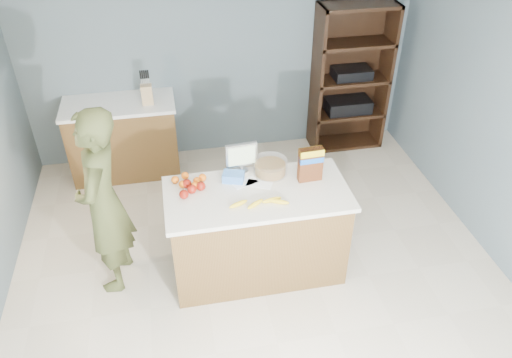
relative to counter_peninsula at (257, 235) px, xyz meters
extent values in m
cube|color=beige|center=(0.00, -0.30, -0.42)|extent=(4.50, 5.00, 0.02)
cube|color=slate|center=(0.00, 2.20, 0.83)|extent=(4.50, 0.02, 2.50)
cube|color=white|center=(0.00, -0.30, 2.08)|extent=(4.50, 5.00, 0.02)
cube|color=brown|center=(0.00, 0.00, 0.01)|extent=(1.50, 0.70, 0.86)
cube|color=silver|center=(0.00, 0.00, 0.46)|extent=(1.56, 0.76, 0.04)
cube|color=black|center=(0.00, 0.00, -0.37)|extent=(1.46, 0.66, 0.10)
cube|color=brown|center=(-1.20, 1.90, 0.01)|extent=(1.20, 0.60, 0.86)
cube|color=white|center=(-1.20, 1.90, 0.46)|extent=(1.24, 0.62, 0.04)
cube|color=black|center=(1.55, 2.18, 0.48)|extent=(0.90, 0.04, 1.80)
cube|color=black|center=(1.12, 2.00, 0.48)|extent=(0.04, 0.40, 1.80)
cube|color=black|center=(1.98, 2.00, 0.48)|extent=(0.04, 0.40, 1.80)
cube|color=black|center=(1.55, 2.00, -0.40)|extent=(0.90, 0.40, 0.04)
cube|color=black|center=(1.55, 2.00, 0.03)|extent=(0.90, 0.40, 0.04)
cube|color=black|center=(1.55, 2.00, 0.48)|extent=(0.90, 0.40, 0.04)
cube|color=black|center=(1.55, 2.00, 0.93)|extent=(0.90, 0.40, 0.04)
cube|color=black|center=(1.55, 2.00, 1.36)|extent=(0.90, 0.40, 0.04)
cube|color=black|center=(1.55, 2.00, 0.13)|extent=(0.55, 0.32, 0.16)
cube|color=black|center=(1.55, 2.00, 0.56)|extent=(0.45, 0.30, 0.12)
imported|color=#404522|center=(-1.27, 0.14, 0.45)|extent=(0.50, 0.68, 1.73)
cube|color=tan|center=(-0.87, 1.82, 0.59)|extent=(0.12, 0.10, 0.22)
cylinder|color=black|center=(-0.91, 1.82, 0.75)|extent=(0.02, 0.02, 0.09)
cylinder|color=black|center=(-0.89, 1.82, 0.75)|extent=(0.02, 0.02, 0.09)
cylinder|color=black|center=(-0.87, 1.82, 0.75)|extent=(0.02, 0.02, 0.09)
cylinder|color=black|center=(-0.85, 1.82, 0.75)|extent=(0.02, 0.02, 0.09)
cylinder|color=black|center=(-0.83, 1.82, 0.75)|extent=(0.02, 0.02, 0.09)
cube|color=white|center=(-0.08, 0.15, 0.49)|extent=(0.24, 0.18, 0.00)
cube|color=white|center=(0.04, 0.11, 0.49)|extent=(0.25, 0.19, 0.00)
ellipsoid|color=yellow|center=(-0.19, -0.15, 0.50)|extent=(0.18, 0.10, 0.04)
ellipsoid|color=yellow|center=(-0.05, -0.18, 0.50)|extent=(0.17, 0.13, 0.04)
ellipsoid|color=yellow|center=(0.09, -0.15, 0.50)|extent=(0.18, 0.07, 0.04)
ellipsoid|color=yellow|center=(0.14, -0.18, 0.50)|extent=(0.17, 0.11, 0.04)
sphere|color=maroon|center=(-0.57, 0.18, 0.52)|extent=(0.08, 0.08, 0.08)
sphere|color=maroon|center=(-0.54, 0.09, 0.52)|extent=(0.08, 0.08, 0.08)
sphere|color=maroon|center=(-0.61, 0.03, 0.52)|extent=(0.08, 0.08, 0.08)
sphere|color=maroon|center=(-0.46, 0.12, 0.52)|extent=(0.08, 0.08, 0.08)
sphere|color=orange|center=(-0.61, 0.19, 0.52)|extent=(0.07, 0.07, 0.07)
sphere|color=orange|center=(-0.58, 0.31, 0.52)|extent=(0.07, 0.07, 0.07)
sphere|color=orange|center=(-0.51, 0.15, 0.52)|extent=(0.07, 0.07, 0.07)
sphere|color=orange|center=(-0.43, 0.25, 0.52)|extent=(0.07, 0.07, 0.07)
sphere|color=orange|center=(-0.67, 0.26, 0.52)|extent=(0.07, 0.07, 0.07)
sphere|color=orange|center=(-0.48, 0.21, 0.52)|extent=(0.07, 0.07, 0.07)
cube|color=blue|center=(-0.17, 0.20, 0.52)|extent=(0.21, 0.17, 0.08)
cylinder|color=#267219|center=(0.17, 0.26, 0.53)|extent=(0.27, 0.27, 0.09)
cylinder|color=white|center=(0.17, 0.26, 0.55)|extent=(0.30, 0.30, 0.13)
cylinder|color=silver|center=(-0.08, 0.33, 0.49)|extent=(0.12, 0.12, 0.01)
cylinder|color=silver|center=(-0.08, 0.33, 0.52)|extent=(0.02, 0.02, 0.05)
cube|color=silver|center=(-0.08, 0.33, 0.66)|extent=(0.28, 0.06, 0.22)
cube|color=yellow|center=(-0.07, 0.31, 0.66)|extent=(0.24, 0.02, 0.18)
cube|color=#592B14|center=(0.48, 0.09, 0.64)|extent=(0.21, 0.08, 0.31)
cube|color=yellow|center=(0.48, 0.09, 0.77)|extent=(0.21, 0.09, 0.06)
cube|color=blue|center=(0.48, 0.09, 0.70)|extent=(0.21, 0.09, 0.05)
camera|label=1|loc=(-0.65, -3.27, 3.02)|focal=35.00mm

